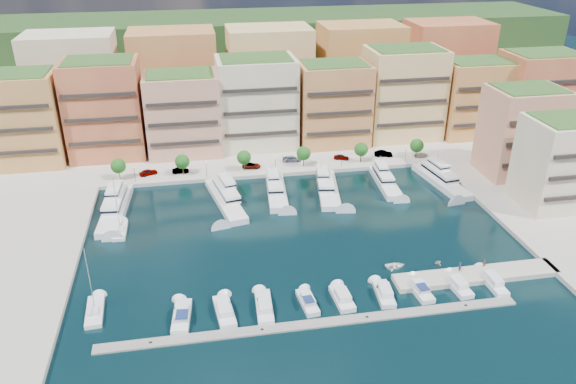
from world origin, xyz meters
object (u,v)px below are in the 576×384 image
(cruiser_2, at_px, (225,312))
(car_3, at_px, (292,159))
(lamppost_2, at_px, (275,162))
(sailboat_2, at_px, (120,231))
(yacht_3, at_px, (276,189))
(cruiser_7, at_px, (420,290))
(lamppost_0, at_px, (134,172))
(yacht_4, at_px, (327,187))
(cruiser_3, at_px, (264,307))
(cruiser_4, at_px, (308,302))
(person_0, at_px, (460,266))
(sailboat_0, at_px, (95,312))
(car_5, at_px, (383,154))
(tree_2, at_px, (244,157))
(tender_1, at_px, (438,262))
(cruiser_1, at_px, (182,316))
(cruiser_5, at_px, (342,298))
(lamppost_4, at_px, (406,153))
(yacht_2, at_px, (225,197))
(yacht_5, at_px, (385,180))
(car_2, at_px, (251,165))
(tree_3, at_px, (304,153))
(yacht_0, at_px, (115,206))
(tree_0, at_px, (118,166))
(yacht_6, at_px, (440,178))
(cruiser_6, at_px, (384,294))
(lamppost_3, at_px, (342,157))
(person_1, at_px, (484,262))
(car_1, at_px, (180,171))
(cruiser_9, at_px, (492,282))
(tree_1, at_px, (182,162))
(tree_5, at_px, (417,146))
(tree_4, at_px, (361,149))
(car_4, at_px, (341,157))
(cruiser_8, at_px, (457,286))
(lamppost_1, at_px, (206,167))
(car_0, at_px, (148,172))

(cruiser_2, height_order, car_3, car_3)
(lamppost_2, relative_size, sailboat_2, 0.32)
(yacht_3, relative_size, cruiser_7, 2.53)
(lamppost_0, bearing_deg, yacht_4, -14.06)
(cruiser_3, bearing_deg, lamppost_0, 114.24)
(cruiser_4, bearing_deg, person_0, 7.24)
(sailboat_0, xyz_separation_m, car_5, (71.29, 56.86, 1.52))
(tree_2, height_order, tender_1, tree_2)
(cruiser_1, xyz_separation_m, cruiser_5, (28.14, 0.04, -0.02))
(lamppost_4, xyz_separation_m, yacht_2, (-50.30, -12.92, -2.62))
(cruiser_3, relative_size, cruiser_7, 1.21)
(yacht_5, xyz_separation_m, person_0, (0.54, -41.44, 0.78))
(cruiser_5, bearing_deg, car_2, 98.67)
(tree_3, xyz_separation_m, cruiser_7, (9.65, -58.10, -4.17))
(tree_2, relative_size, yacht_0, 0.23)
(tree_3, xyz_separation_m, yacht_4, (3.15, -14.11, -3.65))
(tree_0, xyz_separation_m, tree_2, (32.00, 0.00, 0.00))
(yacht_6, xyz_separation_m, cruiser_3, (-51.77, -43.75, -0.66))
(sailboat_2, bearing_deg, yacht_4, 13.71)
(yacht_4, xyz_separation_m, car_5, (20.41, 17.00, 0.74))
(yacht_2, distance_m, cruiser_6, 49.73)
(tree_3, height_order, yacht_5, tree_3)
(tree_2, height_order, tree_3, same)
(lamppost_2, distance_m, lamppost_3, 18.00)
(yacht_2, xyz_separation_m, person_0, (41.41, -39.03, 0.78))
(cruiser_4, relative_size, car_3, 1.45)
(lamppost_4, bearing_deg, cruiser_5, -120.52)
(tree_3, height_order, yacht_6, tree_3)
(cruiser_4, bearing_deg, person_1, 7.37)
(cruiser_7, height_order, person_1, person_1)
(car_1, height_order, car_2, car_1)
(tree_2, height_order, cruiser_6, tree_2)
(tree_2, bearing_deg, cruiser_2, -99.55)
(person_0, bearing_deg, cruiser_3, 88.62)
(cruiser_9, relative_size, sailboat_0, 0.68)
(car_2, bearing_deg, yacht_5, -104.85)
(car_5, bearing_deg, tree_2, 106.52)
(tree_0, bearing_deg, cruiser_5, -53.41)
(cruiser_2, relative_size, cruiser_3, 0.94)
(cruiser_7, distance_m, person_0, 10.31)
(tree_1, relative_size, yacht_3, 0.29)
(sailboat_2, xyz_separation_m, car_5, (69.43, 28.95, 1.51))
(tree_5, distance_m, sailboat_2, 82.24)
(tree_4, height_order, tree_5, same)
(yacht_3, height_order, person_1, yacht_3)
(lamppost_0, bearing_deg, car_4, 5.34)
(tender_1, bearing_deg, cruiser_8, 162.45)
(lamppost_1, bearing_deg, car_0, 165.60)
(yacht_2, height_order, person_0, yacht_2)
(cruiser_6, bearing_deg, car_0, 126.34)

